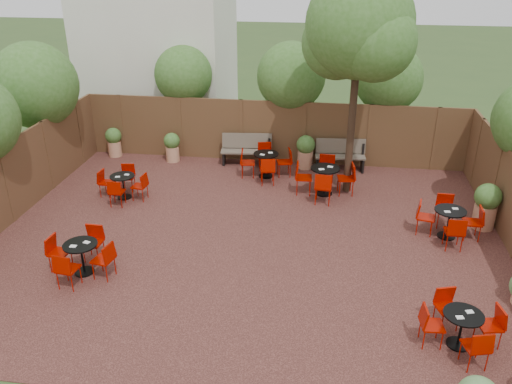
# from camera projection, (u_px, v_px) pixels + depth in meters

# --- Properties ---
(ground) EXTENTS (80.00, 80.00, 0.00)m
(ground) POSITION_uv_depth(u_px,v_px,m) (248.00, 238.00, 12.30)
(ground) COLOR #354F23
(ground) RESTS_ON ground
(courtyard_paving) EXTENTS (12.00, 10.00, 0.02)m
(courtyard_paving) POSITION_uv_depth(u_px,v_px,m) (248.00, 238.00, 12.30)
(courtyard_paving) COLOR #321714
(courtyard_paving) RESTS_ON ground
(fence_back) EXTENTS (12.00, 0.08, 2.00)m
(fence_back) POSITION_uv_depth(u_px,v_px,m) (272.00, 132.00, 16.35)
(fence_back) COLOR #52391E
(fence_back) RESTS_ON ground
(fence_left) EXTENTS (0.08, 10.00, 2.00)m
(fence_left) POSITION_uv_depth(u_px,v_px,m) (6.00, 185.00, 12.65)
(fence_left) COLOR #52391E
(fence_left) RESTS_ON ground
(neighbour_building) EXTENTS (5.00, 4.00, 8.00)m
(neighbour_building) POSITION_uv_depth(u_px,v_px,m) (157.00, 19.00, 18.34)
(neighbour_building) COLOR silver
(neighbour_building) RESTS_ON ground
(overhang_foliage) EXTENTS (15.49, 10.52, 2.45)m
(overhang_foliage) POSITION_uv_depth(u_px,v_px,m) (171.00, 99.00, 13.66)
(overhang_foliage) COLOR #345F1F
(overhang_foliage) RESTS_ON ground
(courtyard_tree) EXTENTS (2.84, 2.74, 5.89)m
(courtyard_tree) POSITION_uv_depth(u_px,v_px,m) (359.00, 32.00, 12.83)
(courtyard_tree) COLOR black
(courtyard_tree) RESTS_ON courtyard_paving
(park_bench_left) EXTENTS (1.61, 0.67, 0.97)m
(park_bench_left) POSITION_uv_depth(u_px,v_px,m) (246.00, 149.00, 16.32)
(park_bench_left) COLOR brown
(park_bench_left) RESTS_ON courtyard_paving
(park_bench_right) EXTENTS (1.56, 0.61, 0.94)m
(park_bench_right) POSITION_uv_depth(u_px,v_px,m) (340.00, 154.00, 15.95)
(park_bench_right) COLOR brown
(park_bench_right) RESTS_ON courtyard_paving
(bistro_tables) EXTENTS (9.82, 8.28, 0.91)m
(bistro_tables) POSITION_uv_depth(u_px,v_px,m) (283.00, 207.00, 12.84)
(bistro_tables) COLOR black
(bistro_tables) RESTS_ON courtyard_paving
(planters) EXTENTS (11.43, 3.94, 1.16)m
(planters) POSITION_uv_depth(u_px,v_px,m) (288.00, 163.00, 15.06)
(planters) COLOR tan
(planters) RESTS_ON courtyard_paving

